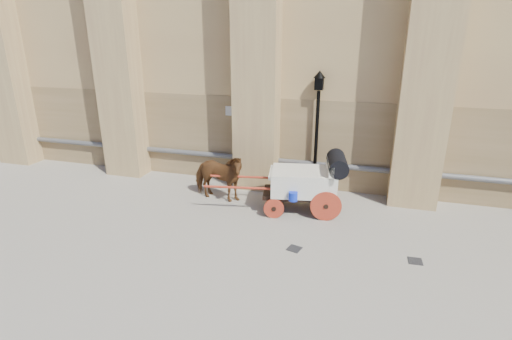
% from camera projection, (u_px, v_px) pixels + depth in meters
% --- Properties ---
extents(ground, '(90.00, 90.00, 0.00)m').
position_uv_depth(ground, '(255.00, 241.00, 10.27)').
color(ground, gray).
rests_on(ground, ground).
extents(horse, '(1.96, 1.09, 1.57)m').
position_uv_depth(horse, '(218.00, 177.00, 12.44)').
color(horse, brown).
rests_on(horse, ground).
extents(carriage, '(4.21, 1.79, 1.79)m').
position_uv_depth(carriage, '(308.00, 180.00, 11.64)').
color(carriage, black).
rests_on(carriage, ground).
extents(street_lamp, '(0.37, 0.37, 3.94)m').
position_uv_depth(street_lamp, '(317.00, 129.00, 12.74)').
color(street_lamp, black).
rests_on(street_lamp, ground).
extents(drain_grate_near, '(0.39, 0.39, 0.01)m').
position_uv_depth(drain_grate_near, '(294.00, 249.00, 9.88)').
color(drain_grate_near, black).
rests_on(drain_grate_near, ground).
extents(drain_grate_far, '(0.34, 0.34, 0.01)m').
position_uv_depth(drain_grate_far, '(415.00, 261.00, 9.36)').
color(drain_grate_far, black).
rests_on(drain_grate_far, ground).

